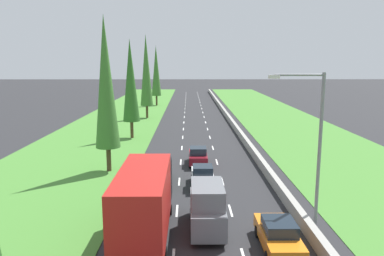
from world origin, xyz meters
name	(u,v)px	position (x,y,z in m)	size (l,w,h in m)	color
ground_plane	(194,120)	(0.00, 60.00, 0.00)	(300.00, 300.00, 0.00)	#28282B
grass_verge_left	(119,120)	(-12.65, 60.00, 0.02)	(14.00, 140.00, 0.04)	#478433
grass_verge_right	(279,119)	(14.35, 60.00, 0.02)	(14.00, 140.00, 0.04)	#478433
median_barrier	(228,117)	(5.70, 60.00, 0.42)	(0.44, 120.00, 0.85)	#9E9B93
lane_markings	(194,120)	(0.00, 60.00, 0.01)	(3.64, 116.00, 0.01)	white
grey_van_centre_lane	(207,207)	(0.07, 18.18, 1.40)	(1.96, 4.90, 2.82)	slate
white_hatchback_centre_lane	(202,176)	(0.09, 25.83, 0.84)	(1.74, 3.90, 1.72)	white
maroon_hatchback_centre_lane	(198,156)	(-0.10, 32.11, 0.84)	(1.74, 3.90, 1.72)	maroon
orange_sedan_right_lane	(278,235)	(3.62, 15.87, 0.81)	(1.82, 4.50, 1.64)	orange
red_box_truck_left_lane	(146,202)	(-3.29, 16.95, 2.18)	(2.46, 9.40, 4.18)	black
green_sedan_left_lane	(159,174)	(-3.31, 26.55, 0.81)	(1.82, 4.50, 1.64)	#237A33
poplar_tree_second	(106,83)	(-8.05, 30.01, 7.83)	(2.14, 2.14, 13.55)	#4C3823
poplar_tree_third	(131,81)	(-8.21, 44.64, 7.27)	(2.11, 2.11, 12.43)	#4C3823
poplar_tree_fourth	(146,71)	(-8.18, 61.94, 8.15)	(2.15, 2.15, 14.19)	#4C3823
poplar_tree_fifth	(156,71)	(-8.13, 80.90, 7.65)	(2.13, 2.13, 13.19)	#4C3823
street_light_mast	(314,138)	(6.25, 18.94, 5.23)	(3.20, 0.28, 9.00)	gray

